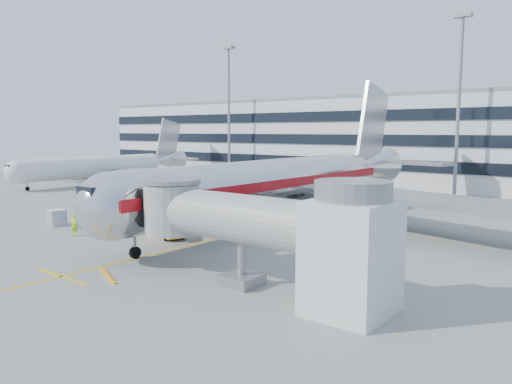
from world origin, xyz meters
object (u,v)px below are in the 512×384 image
Objects in this scene: belt_loader at (166,229)px; cargo_container_front at (93,218)px; main_jet at (287,182)px; cargo_container_right at (127,207)px; baggage_tug at (91,220)px; cargo_container_left at (57,217)px; ramp_worker at (75,225)px.

cargo_container_front is (-9.37, -1.42, 0.17)m from belt_loader.
cargo_container_right is (-16.96, -7.63, -3.36)m from main_jet.
main_jet is 26.54× the size of cargo_container_front.
baggage_tug is 1.35× the size of cargo_container_right.
cargo_container_left is at bearing -161.65° from baggage_tug.
cargo_container_left is at bearing -135.86° from main_jet.
ramp_worker is at bearing -59.43° from cargo_container_right.
ramp_worker is at bearing -55.70° from baggage_tug.
cargo_container_front is (3.42, 1.86, 0.04)m from cargo_container_left.
cargo_container_front reaches higher than cargo_container_left.
cargo_container_front is at bearing 28.55° from cargo_container_left.
main_jet reaches higher than cargo_container_left.
ramp_worker is (-10.79, -18.08, -3.21)m from main_jet.
cargo_container_front is (-0.56, 0.54, 0.04)m from baggage_tug.
cargo_container_front is 0.94× the size of ramp_worker.
main_jet is 20.24× the size of baggage_tug.
baggage_tug reaches higher than cargo_container_left.
belt_loader reaches higher than cargo_container_front.
belt_loader is 2.67× the size of cargo_container_front.
cargo_container_front is (-13.43, -14.49, -3.39)m from main_jet.
cargo_container_right reaches higher than cargo_container_left.
baggage_tug is 1.23× the size of ramp_worker.
cargo_container_front is at bearing -132.83° from main_jet.
cargo_container_left is (-3.98, -1.32, 0.00)m from baggage_tug.
main_jet reaches higher than ramp_worker.
main_jet is 9.95× the size of belt_loader.
cargo_container_right is 7.72m from cargo_container_front.
ramp_worker is (6.06, -1.73, 0.22)m from cargo_container_left.
belt_loader is at bearing 11.21° from ramp_worker.
ramp_worker reaches higher than cargo_container_right.
main_jet is 18.90m from cargo_container_right.
cargo_container_front is 4.46m from ramp_worker.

